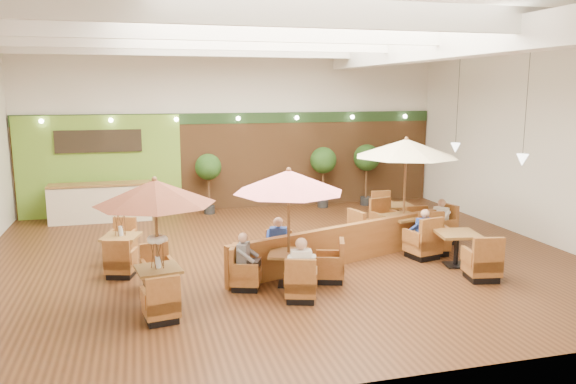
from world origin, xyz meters
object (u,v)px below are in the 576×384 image
object	(u,v)px
topiary_2	(367,160)
diner_4	(440,216)
service_counter	(101,203)
table_4	(456,250)
diner_1	(278,239)
booth_divider	(349,243)
diner_3	(423,228)
table_0	(156,208)
topiary_1	(323,163)
topiary_0	(208,169)
diner_0	(301,263)
diner_2	(246,254)
table_2	(405,173)
table_5	(397,217)
table_1	(289,205)
table_3	(121,244)

from	to	relation	value
topiary_2	diner_4	xyz separation A→B (m)	(-0.11, -5.19, -0.85)
service_counter	table_4	distance (m)	10.56
table_4	diner_1	bearing A→B (deg)	-178.57
booth_divider	diner_3	world-z (taller)	diner_3
table_0	topiary_1	size ratio (longest dim) A/B	1.17
table_4	topiary_0	world-z (taller)	topiary_0
diner_0	diner_2	bearing A→B (deg)	144.66
booth_divider	table_2	xyz separation A→B (m)	(1.81, 0.86, 1.46)
service_counter	topiary_1	bearing A→B (deg)	1.59
booth_divider	table_0	size ratio (longest dim) A/B	2.68
topiary_2	diner_3	xyz separation A→B (m)	(-1.15, -6.23, -0.84)
table_5	diner_0	xyz separation A→B (m)	(-4.25, -4.64, 0.40)
topiary_0	topiary_1	xyz separation A→B (m)	(3.89, 0.00, 0.08)
diner_1	diner_4	size ratio (longest dim) A/B	1.05
topiary_1	diner_3	bearing A→B (deg)	-86.05
service_counter	topiary_0	distance (m)	3.45
topiary_0	topiary_1	size ratio (longest dim) A/B	0.95
topiary_1	diner_0	distance (m)	8.75
service_counter	topiary_2	world-z (taller)	topiary_2
table_1	diner_2	xyz separation A→B (m)	(-0.90, 0.00, -0.96)
table_5	diner_0	bearing A→B (deg)	-129.78
service_counter	table_3	distance (m)	4.75
diner_1	diner_2	xyz separation A→B (m)	(-0.90, -0.90, -0.02)
diner_2	topiary_0	bearing A→B (deg)	-157.15
table_3	table_0	bearing A→B (deg)	-58.24
table_0	diner_2	world-z (taller)	table_0
diner_1	topiary_2	bearing A→B (deg)	-107.42
service_counter	booth_divider	world-z (taller)	service_counter
table_3	diner_0	xyz separation A→B (m)	(3.35, -3.23, 0.27)
diner_1	diner_2	bearing A→B (deg)	64.40
table_0	table_1	world-z (taller)	table_1
table_2	table_3	xyz separation A→B (m)	(-6.94, 0.29, -1.42)
service_counter	topiary_1	xyz separation A→B (m)	(7.22, 0.20, 0.96)
table_3	diner_3	size ratio (longest dim) A/B	3.30
table_3	table_5	distance (m)	7.73
diner_1	topiary_1	bearing A→B (deg)	-97.11
booth_divider	diner_0	world-z (taller)	diner_0
table_1	diner_1	distance (m)	1.30
topiary_1	topiary_0	bearing A→B (deg)	180.00
table_0	table_1	bearing A→B (deg)	-2.24
table_0	table_3	world-z (taller)	table_0
table_0	booth_divider	bearing A→B (deg)	9.55
booth_divider	diner_4	bearing A→B (deg)	-3.03
topiary_2	topiary_1	bearing A→B (deg)	180.00
table_0	table_4	distance (m)	6.84
service_counter	table_5	size ratio (longest dim) A/B	1.20
table_0	diner_2	distance (m)	2.08
booth_divider	table_3	distance (m)	5.26
service_counter	table_2	world-z (taller)	table_2
table_3	diner_4	distance (m)	7.99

